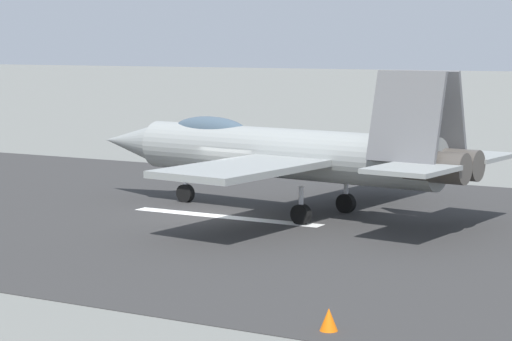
% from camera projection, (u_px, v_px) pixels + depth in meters
% --- Properties ---
extents(ground_plane, '(400.00, 400.00, 0.00)m').
position_uv_depth(ground_plane, '(211.00, 216.00, 39.00)').
color(ground_plane, slate).
extents(runway_strip, '(240.00, 26.00, 0.02)m').
position_uv_depth(runway_strip, '(211.00, 216.00, 38.99)').
color(runway_strip, '#302F2F').
rests_on(runway_strip, ground).
extents(fighter_jet, '(17.65, 14.93, 5.63)m').
position_uv_depth(fighter_jet, '(283.00, 151.00, 39.19)').
color(fighter_jet, gray).
rests_on(fighter_jet, ground).
extents(marker_cone_near, '(0.44, 0.44, 0.55)m').
position_uv_depth(marker_cone_near, '(329.00, 320.00, 23.40)').
color(marker_cone_near, orange).
rests_on(marker_cone_near, ground).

